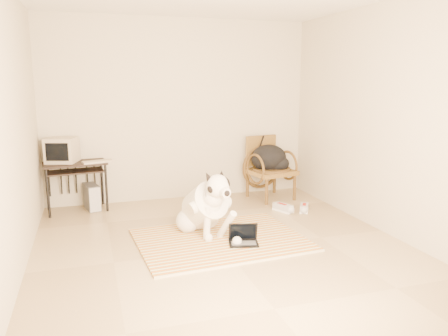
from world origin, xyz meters
name	(u,v)px	position (x,y,z in m)	size (l,w,h in m)	color
floor	(225,249)	(0.00, 0.00, 0.00)	(4.50, 4.50, 0.00)	tan
wall_back	(180,111)	(0.00, 2.25, 1.35)	(4.50, 4.50, 0.00)	beige
wall_front	(351,165)	(0.00, -2.25, 1.35)	(4.50, 4.50, 0.00)	beige
wall_left	(10,132)	(-2.00, 0.00, 1.35)	(4.50, 4.50, 0.00)	beige
wall_right	(389,120)	(2.00, 0.00, 1.35)	(4.50, 4.50, 0.00)	beige
rug	(221,240)	(0.03, 0.26, 0.01)	(1.94, 1.54, 0.02)	#D76011
dog	(205,207)	(-0.08, 0.51, 0.34)	(0.61, 1.09, 0.84)	white
laptop	(243,238)	(0.23, 0.06, 0.08)	(0.37, 0.30, 0.22)	black
computer_desk	(75,169)	(-1.54, 1.98, 0.59)	(0.87, 0.55, 0.69)	black
crt_monitor	(62,150)	(-1.69, 2.06, 0.86)	(0.47, 0.46, 0.34)	tan
desk_keyboard	(98,162)	(-1.24, 1.87, 0.70)	(0.40, 0.15, 0.03)	tan
pc_tower	(92,197)	(-1.34, 2.00, 0.18)	(0.24, 0.41, 0.36)	#4C4C4E
rattan_chair	(269,168)	(1.29, 1.82, 0.48)	(0.74, 0.72, 0.95)	brown
backpack	(270,159)	(1.28, 1.75, 0.62)	(0.58, 0.45, 0.41)	black
sneaker_left	(283,208)	(1.20, 1.08, 0.05)	(0.23, 0.33, 0.11)	white
sneaker_right	(304,208)	(1.48, 1.00, 0.04)	(0.24, 0.29, 0.10)	white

